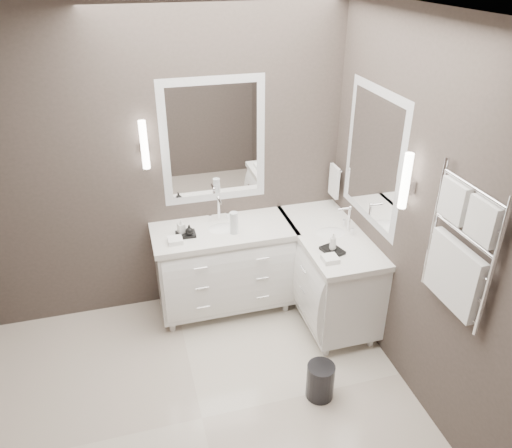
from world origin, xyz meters
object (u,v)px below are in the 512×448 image
object	(u,v)px
towel_ladder	(459,253)
vanity_back	(224,263)
vanity_right	(328,268)
waste_bin	(320,381)

from	to	relation	value
towel_ladder	vanity_back	bearing A→B (deg)	124.10
vanity_back	vanity_right	bearing A→B (deg)	-20.38
waste_bin	vanity_back	bearing A→B (deg)	109.79
towel_ladder	waste_bin	xyz separation A→B (m)	(-0.65, 0.37, -1.25)
vanity_back	waste_bin	distance (m)	1.37
vanity_back	waste_bin	xyz separation A→B (m)	(0.45, -1.25, -0.34)
vanity_right	towel_ladder	xyz separation A→B (m)	(0.23, -1.30, 0.91)
towel_ladder	vanity_right	bearing A→B (deg)	99.84
vanity_right	vanity_back	bearing A→B (deg)	159.62
vanity_back	towel_ladder	world-z (taller)	towel_ladder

